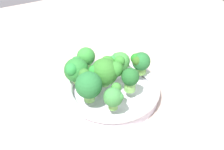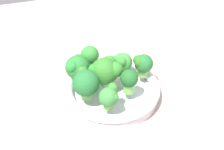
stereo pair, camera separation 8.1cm
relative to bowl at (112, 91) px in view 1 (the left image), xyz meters
The scene contains 10 objects.
ground_plane 5.47cm from the bowl, 42.04° to the left, with size 130.00×130.00×2.50cm, color #B7A395.
bowl is the anchor object (origin of this frame).
broccoli_floret_0 10.17cm from the bowl, behind, with size 4.99×4.73×5.94cm.
broccoli_floret_1 9.94cm from the bowl, 19.77° to the left, with size 6.26×7.06×7.58cm.
broccoli_floret_2 10.63cm from the bowl, 31.28° to the right, with size 6.03×6.21×6.80cm.
broccoli_floret_3 6.34cm from the bowl, 32.32° to the right, with size 8.28×7.39×7.35cm.
broccoli_floret_4 9.62cm from the bowl, 70.28° to the left, with size 4.53×4.88×5.57cm.
broccoli_floret_5 7.39cm from the bowl, 131.68° to the left, with size 4.31×4.30×6.14cm.
broccoli_floret_6 7.50cm from the bowl, 135.72° to the right, with size 5.80×5.65×6.17cm.
broccoli_floret_7 11.09cm from the bowl, 72.36° to the right, with size 5.06×4.86×6.01cm.
Camera 1 is at (23.30, 55.75, 57.16)cm, focal length 54.17 mm.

